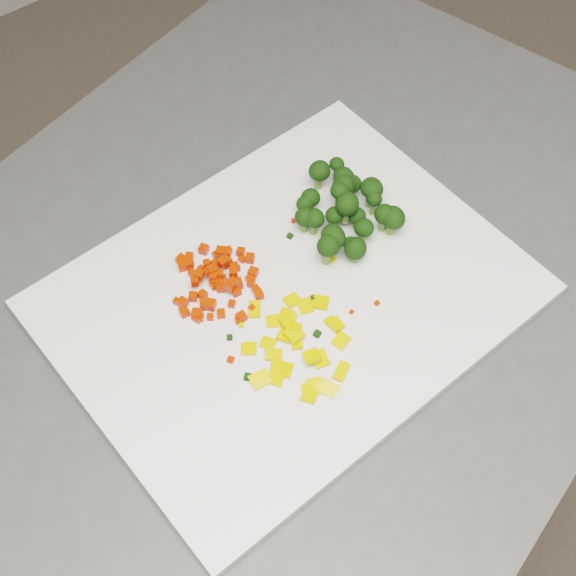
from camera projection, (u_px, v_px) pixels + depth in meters
ground at (496, 536)px, 1.54m from camera, size 4.00×4.00×0.00m
counter_block at (270, 461)px, 1.15m from camera, size 1.07×0.87×0.90m
cutting_board at (288, 297)px, 0.77m from camera, size 0.43×0.34×0.01m
carrot_pile at (215, 278)px, 0.76m from camera, size 0.09×0.09×0.03m
pepper_pile at (293, 342)px, 0.72m from camera, size 0.11×0.11×0.02m
broccoli_pile at (344, 204)px, 0.79m from camera, size 0.11×0.11×0.05m
carrot_cube_0 at (198, 319)px, 0.74m from camera, size 0.01×0.01×0.01m
carrot_cube_1 at (250, 279)px, 0.77m from camera, size 0.01×0.01×0.01m
carrot_cube_2 at (183, 265)px, 0.77m from camera, size 0.01×0.01×0.01m
carrot_cube_3 at (201, 269)px, 0.77m from camera, size 0.01×0.01×0.01m
carrot_cube_4 at (207, 264)px, 0.77m from camera, size 0.01×0.01×0.01m
carrot_cube_5 at (229, 250)px, 0.79m from camera, size 0.01×0.01×0.01m
carrot_cube_6 at (235, 267)px, 0.77m from camera, size 0.01×0.01×0.01m
carrot_cube_7 at (221, 279)px, 0.77m from camera, size 0.01×0.01×0.01m
carrot_cube_8 at (200, 317)px, 0.74m from camera, size 0.01×0.01×0.01m
carrot_cube_9 at (208, 272)px, 0.76m from camera, size 0.01×0.01×0.01m
carrot_cube_10 at (189, 263)px, 0.78m from camera, size 0.01×0.01×0.01m
carrot_cube_11 at (256, 290)px, 0.76m from camera, size 0.01×0.01×0.01m
carrot_cube_12 at (227, 253)px, 0.78m from camera, size 0.01×0.01×0.01m
carrot_cube_13 at (209, 270)px, 0.77m from camera, size 0.01×0.01×0.01m
carrot_cube_14 at (250, 258)px, 0.78m from camera, size 0.01×0.01×0.01m
carrot_cube_15 at (197, 314)px, 0.74m from camera, size 0.01×0.01×0.01m
carrot_cube_16 at (221, 252)px, 0.78m from camera, size 0.01×0.01×0.01m
carrot_cube_17 at (188, 263)px, 0.78m from camera, size 0.01×0.01×0.01m
carrot_cube_18 at (215, 263)px, 0.77m from camera, size 0.01×0.01×0.01m
carrot_cube_19 at (242, 317)px, 0.74m from camera, size 0.01×0.01×0.01m
carrot_cube_20 at (252, 309)px, 0.75m from camera, size 0.01×0.01×0.01m
carrot_cube_21 at (216, 255)px, 0.78m from camera, size 0.01×0.01×0.01m
carrot_cube_22 at (220, 274)px, 0.76m from camera, size 0.01×0.01×0.01m
carrot_cube_23 at (182, 260)px, 0.78m from camera, size 0.01×0.01×0.01m
carrot_cube_24 at (205, 304)px, 0.75m from camera, size 0.01×0.01×0.01m
carrot_cube_25 at (183, 303)px, 0.75m from camera, size 0.01×0.01×0.01m
carrot_cube_26 at (189, 257)px, 0.78m from camera, size 0.01×0.01×0.01m
carrot_cube_27 at (226, 262)px, 0.78m from camera, size 0.01×0.01×0.01m
carrot_cube_28 at (251, 284)px, 0.76m from camera, size 0.01×0.01×0.01m
carrot_cube_29 at (192, 273)px, 0.77m from camera, size 0.01×0.01×0.01m
carrot_cube_30 at (189, 264)px, 0.78m from camera, size 0.01×0.01×0.01m
carrot_cube_31 at (177, 301)px, 0.75m from camera, size 0.01×0.01×0.01m
carrot_cube_32 at (223, 262)px, 0.77m from camera, size 0.01×0.01×0.01m
carrot_cube_33 at (221, 288)px, 0.76m from camera, size 0.01×0.01×0.01m
carrot_cube_34 at (241, 252)px, 0.78m from camera, size 0.01×0.01×0.01m
carrot_cube_35 at (233, 283)px, 0.75m from camera, size 0.01×0.01×0.01m
carrot_cube_36 at (219, 284)px, 0.76m from camera, size 0.01×0.01×0.01m
carrot_cube_37 at (236, 291)px, 0.76m from camera, size 0.01×0.01×0.01m
carrot_cube_38 at (259, 295)px, 0.76m from camera, size 0.01×0.01×0.01m
carrot_cube_39 at (215, 282)px, 0.76m from camera, size 0.01×0.01×0.01m
carrot_cube_40 at (221, 314)px, 0.74m from camera, size 0.01×0.01×0.01m
carrot_cube_41 at (214, 277)px, 0.76m from camera, size 0.01×0.01×0.01m
carrot_cube_42 at (210, 317)px, 0.74m from camera, size 0.01×0.01×0.01m
carrot_cube_43 at (218, 278)px, 0.77m from camera, size 0.01×0.01×0.01m
carrot_cube_44 at (212, 270)px, 0.77m from camera, size 0.01×0.01×0.01m
carrot_cube_45 at (193, 297)px, 0.76m from camera, size 0.01×0.01×0.01m
carrot_cube_46 at (229, 285)px, 0.75m from camera, size 0.01×0.01×0.01m
carrot_cube_47 at (203, 295)px, 0.76m from camera, size 0.01×0.01×0.01m
carrot_cube_48 at (204, 249)px, 0.79m from camera, size 0.01×0.01×0.01m
carrot_cube_49 at (213, 270)px, 0.76m from camera, size 0.01×0.01×0.01m
carrot_cube_50 at (184, 312)px, 0.75m from camera, size 0.01×0.01×0.01m
carrot_cube_51 at (211, 305)px, 0.75m from camera, size 0.01×0.01×0.01m
carrot_cube_52 at (233, 272)px, 0.76m from camera, size 0.01×0.01×0.01m
carrot_cube_53 at (232, 304)px, 0.75m from camera, size 0.01×0.01×0.01m
carrot_cube_54 at (238, 284)px, 0.76m from camera, size 0.01×0.01×0.01m
carrot_cube_55 at (199, 275)px, 0.76m from camera, size 0.01×0.01×0.01m
carrot_cube_56 at (214, 284)px, 0.76m from camera, size 0.01×0.01×0.01m
carrot_cube_57 at (196, 277)px, 0.76m from camera, size 0.01×0.01×0.01m
carrot_cube_58 at (240, 318)px, 0.74m from camera, size 0.01×0.01×0.01m
carrot_cube_59 at (253, 273)px, 0.77m from camera, size 0.01×0.01×0.01m
carrot_cube_60 at (195, 281)px, 0.76m from camera, size 0.01×0.01×0.01m
carrot_cube_61 at (231, 286)px, 0.75m from camera, size 0.01×0.01×0.01m
carrot_cube_62 at (238, 320)px, 0.74m from camera, size 0.01×0.01×0.01m
pepper_chunk_0 at (268, 343)px, 0.73m from camera, size 0.02×0.02×0.01m
pepper_chunk_1 at (328, 388)px, 0.70m from camera, size 0.02×0.02×0.01m
pepper_chunk_2 at (336, 324)px, 0.74m from camera, size 0.01×0.01×0.01m
pepper_chunk_3 at (312, 357)px, 0.72m from camera, size 0.02×0.02×0.01m
pepper_chunk_4 at (281, 367)px, 0.72m from camera, size 0.01×0.02×0.01m
pepper_chunk_5 at (274, 321)px, 0.74m from camera, size 0.02×0.02×0.01m
pepper_chunk_6 at (341, 371)px, 0.71m from camera, size 0.02×0.02×0.01m
pepper_chunk_7 at (255, 309)px, 0.75m from camera, size 0.02×0.02×0.01m
pepper_chunk_8 at (286, 321)px, 0.74m from camera, size 0.01×0.01×0.01m
pepper_chunk_9 at (284, 370)px, 0.71m from camera, size 0.02×0.02×0.01m
pepper_chunk_10 at (289, 319)px, 0.74m from camera, size 0.02×0.02×0.01m
pepper_chunk_11 at (308, 391)px, 0.70m from camera, size 0.02×0.02×0.01m
pepper_chunk_12 at (260, 380)px, 0.71m from camera, size 0.02×0.02×0.01m
pepper_chunk_13 at (285, 335)px, 0.73m from camera, size 0.02×0.02×0.01m
pepper_chunk_14 at (294, 334)px, 0.73m from camera, size 0.02×0.02×0.00m
pepper_chunk_15 at (276, 376)px, 0.71m from camera, size 0.02×0.02×0.00m
pepper_chunk_16 at (249, 349)px, 0.73m from camera, size 0.02×0.02×0.01m
pepper_chunk_17 at (315, 387)px, 0.71m from camera, size 0.02×0.02×0.01m
pepper_chunk_18 at (297, 342)px, 0.73m from camera, size 0.02×0.02×0.01m
pepper_chunk_19 at (341, 341)px, 0.73m from camera, size 0.02×0.02×0.01m
pepper_chunk_20 at (294, 328)px, 0.73m from camera, size 0.02×0.02×0.01m
pepper_chunk_21 at (286, 316)px, 0.75m from camera, size 0.02×0.02×0.01m
pepper_chunk_22 at (305, 306)px, 0.75m from camera, size 0.02×0.02×0.01m
pepper_chunk_23 at (292, 300)px, 0.76m from camera, size 0.01×0.01×0.00m
pepper_chunk_24 at (273, 355)px, 0.72m from camera, size 0.02×0.02×0.01m
pepper_chunk_25 at (334, 324)px, 0.74m from camera, size 0.01×0.02×0.01m
pepper_chunk_26 at (320, 302)px, 0.75m from camera, size 0.02×0.02×0.01m
pepper_chunk_27 at (309, 396)px, 0.70m from camera, size 0.02×0.02×0.01m
pepper_chunk_28 at (320, 359)px, 0.72m from camera, size 0.02×0.02×0.01m
broccoli_floret_0 at (345, 190)px, 0.81m from camera, size 0.02×0.02×0.03m
broccoli_floret_1 at (344, 204)px, 0.79m from camera, size 0.03×0.03×0.02m
broccoli_floret_2 at (345, 194)px, 0.82m from camera, size 0.02×0.02×0.02m
broccoli_floret_3 at (343, 182)px, 0.82m from camera, size 0.03×0.03×0.03m
broccoli_floret_4 at (356, 220)px, 0.80m from camera, size 0.02×0.02×0.02m
broccoli_floret_5 at (339, 195)px, 0.79m from camera, size 0.03×0.03×0.03m
broccoli_floret_6 at (341, 192)px, 0.80m from camera, size 0.02×0.02×0.02m
broccoli_floret_7 at (373, 204)px, 0.80m from camera, size 0.02×0.02×0.03m
broccoli_floret_8 at (392, 222)px, 0.79m from camera, size 0.03×0.03×0.03m
broccoli_floret_9 at (343, 190)px, 0.81m from camera, size 0.03×0.03×0.03m
broccoli_floret_10 at (350, 248)px, 0.78m from camera, size 0.02×0.02×0.02m
broccoli_floret_11 at (354, 252)px, 0.77m from camera, size 0.03×0.03×0.03m
broccoli_floret_12 at (332, 242)px, 0.77m from camera, size 0.03×0.03×0.03m
broccoli_floret_13 at (348, 190)px, 0.82m from camera, size 0.02×0.02×0.03m
broccoli_floret_14 at (319, 176)px, 0.82m from camera, size 0.03×0.03×0.03m
broccoli_floret_15 at (310, 202)px, 0.81m from camera, size 0.03×0.03×0.03m
broccoli_floret_16 at (352, 187)px, 0.82m from camera, size 0.03×0.03×0.02m
broccoli_floret_17 at (314, 223)px, 0.79m from camera, size 0.03×0.03×0.03m
broccoli_floret_18 at (346, 210)px, 0.78m from camera, size 0.03×0.03×0.03m
broccoli_floret_19 at (305, 207)px, 0.80m from camera, size 0.03×0.03×0.03m
broccoli_floret_20 at (336, 170)px, 0.83m from camera, size 0.02×0.02×0.03m
broccoli_floret_21 at (370, 194)px, 0.81m from camera, size 0.03×0.03×0.03m
broccoli_floret_22 at (383, 219)px, 0.79m from camera, size 0.03×0.03×0.03m
broccoli_floret_23 at (338, 196)px, 0.80m from camera, size 0.02×0.02×0.03m
broccoli_floret_24 at (304, 221)px, 0.79m from camera, size 0.03×0.03×0.03m
broccoli_floret_25 at (346, 206)px, 0.80m from camera, size 0.02×0.02×0.03m
broccoli_floret_26 at (333, 220)px, 0.79m from camera, size 0.03×0.03×0.03m
broccoli_floret_27 at (327, 251)px, 0.77m from camera, size 0.03×0.03×0.04m
broccoli_floret_28 at (363, 232)px, 0.78m from camera, size 0.03×0.03×0.03m
stray_bit_0 at (317, 334)px, 0.73m from camera, size 0.01×0.01×0.00m
stray_bit_1 at (290, 236)px, 0.80m from camera, size 0.01×0.01×0.00m
stray_bit_2 at (332, 259)px, 0.78m from camera, size 0.01×0.01×0.00m
stray_bit_3 at (242, 259)px, 0.78m from camera, size 0.01×0.01×0.00m
stray_bit_4 at (230, 337)px, 0.73m from camera, size 0.01×0.01×0.00m
stray_bit_5 at (248, 377)px, 0.71m from camera, size 0.01×0.01×0.00m
stray_bit_6 at (195, 310)px, 0.75m from camera, size 0.00×0.00×0.00m
stray_bit_7 at (351, 256)px, 0.78m from camera, size 0.01×0.01×0.00m
stray_bit_8 at (327, 240)px, 0.80m from camera, size 0.01×0.01×0.00m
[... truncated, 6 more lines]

